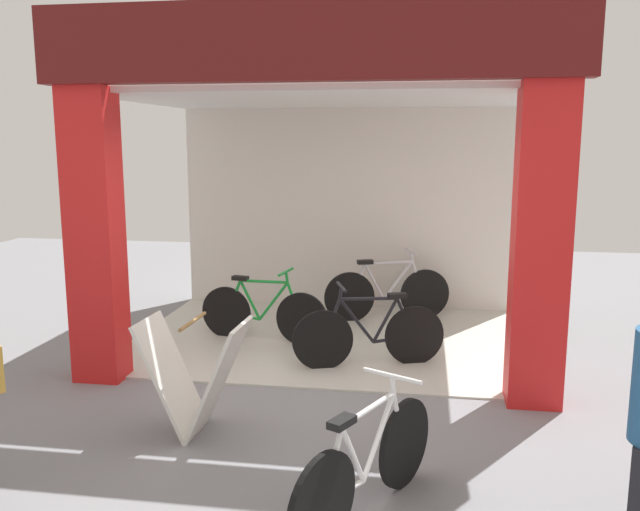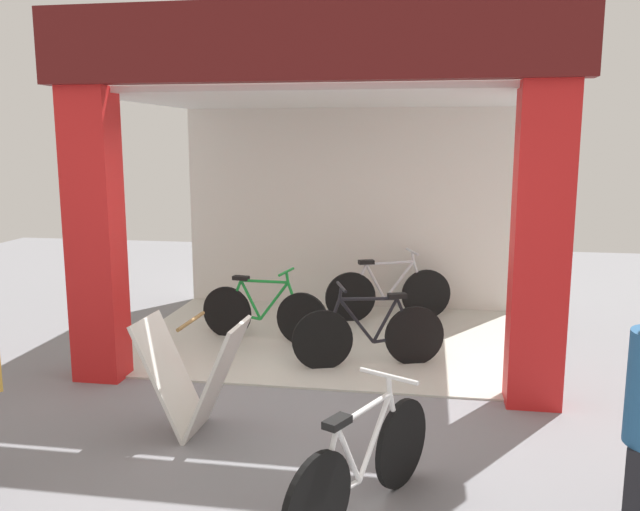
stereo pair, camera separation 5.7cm
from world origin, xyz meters
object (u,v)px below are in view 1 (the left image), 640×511
bicycle_inside_0 (370,334)px  bicycle_inside_1 (263,313)px  bicycle_parked_0 (367,466)px  sandwich_board_sign (195,377)px  bicycle_inside_2 (387,293)px

bicycle_inside_0 → bicycle_inside_1: bearing=151.9°
bicycle_parked_0 → sandwich_board_sign: (-1.46, 0.99, 0.13)m
bicycle_inside_2 → bicycle_parked_0: bicycle_inside_2 is taller
bicycle_inside_1 → bicycle_parked_0: (1.51, -3.46, -0.00)m
bicycle_inside_0 → bicycle_inside_1: size_ratio=0.98×
bicycle_inside_2 → bicycle_parked_0: size_ratio=1.14×
bicycle_inside_0 → bicycle_inside_2: bearing=87.6°
bicycle_inside_0 → sandwich_board_sign: (-1.26, -1.77, 0.12)m
bicycle_inside_1 → sandwich_board_sign: (0.05, -2.47, 0.12)m
bicycle_inside_1 → bicycle_inside_2: (1.38, 1.14, 0.02)m
bicycle_inside_0 → bicycle_inside_2: bicycle_inside_2 is taller
bicycle_inside_2 → sandwich_board_sign: (-1.33, -3.61, 0.10)m
sandwich_board_sign → bicycle_inside_1: bearing=91.1°
bicycle_inside_1 → sandwich_board_sign: sandwich_board_sign is taller
sandwich_board_sign → bicycle_parked_0: bearing=-34.2°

